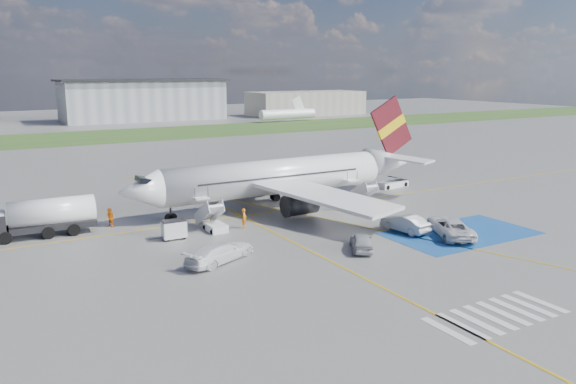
# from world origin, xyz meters

# --- Properties ---
(ground) EXTENTS (400.00, 400.00, 0.00)m
(ground) POSITION_xyz_m (0.00, 0.00, 0.00)
(ground) COLOR #60605E
(ground) RESTS_ON ground
(grass_strip) EXTENTS (400.00, 30.00, 0.01)m
(grass_strip) POSITION_xyz_m (0.00, 95.00, 0.01)
(grass_strip) COLOR #2D4C1E
(grass_strip) RESTS_ON ground
(taxiway_line_main) EXTENTS (120.00, 0.20, 0.01)m
(taxiway_line_main) POSITION_xyz_m (0.00, 12.00, 0.01)
(taxiway_line_main) COLOR gold
(taxiway_line_main) RESTS_ON ground
(taxiway_line_cross) EXTENTS (0.20, 60.00, 0.01)m
(taxiway_line_cross) POSITION_xyz_m (-5.00, -10.00, 0.01)
(taxiway_line_cross) COLOR gold
(taxiway_line_cross) RESTS_ON ground
(taxiway_line_diag) EXTENTS (20.71, 56.45, 0.01)m
(taxiway_line_diag) POSITION_xyz_m (0.00, 12.00, 0.01)
(taxiway_line_diag) COLOR gold
(taxiway_line_diag) RESTS_ON ground
(staging_box) EXTENTS (14.00, 8.00, 0.01)m
(staging_box) POSITION_xyz_m (10.00, -4.00, 0.01)
(staging_box) COLOR #184A90
(staging_box) RESTS_ON ground
(crosswalk) EXTENTS (9.00, 4.00, 0.01)m
(crosswalk) POSITION_xyz_m (-1.80, -18.00, 0.01)
(crosswalk) COLOR silver
(crosswalk) RESTS_ON ground
(terminal_centre) EXTENTS (48.00, 18.00, 12.00)m
(terminal_centre) POSITION_xyz_m (20.00, 135.00, 6.00)
(terminal_centre) COLOR gray
(terminal_centre) RESTS_ON ground
(terminal_east) EXTENTS (40.00, 16.00, 8.00)m
(terminal_east) POSITION_xyz_m (75.00, 128.00, 4.00)
(terminal_east) COLOR gray
(terminal_east) RESTS_ON ground
(airliner) EXTENTS (36.81, 32.95, 11.92)m
(airliner) POSITION_xyz_m (1.51, 14.00, 3.39)
(airliner) COLOR white
(airliner) RESTS_ON ground
(airstairs_fwd) EXTENTS (1.90, 5.20, 3.60)m
(airstairs_fwd) POSITION_xyz_m (-9.50, 8.70, 0.62)
(airstairs_fwd) COLOR white
(airstairs_fwd) RESTS_ON ground
(airstairs_aft) EXTENTS (1.90, 5.20, 3.60)m
(airstairs_aft) POSITION_xyz_m (9.00, 8.70, 0.62)
(airstairs_aft) COLOR white
(airstairs_aft) RESTS_ON ground
(fuel_tanker) EXTENTS (10.22, 3.22, 3.45)m
(fuel_tanker) POSITION_xyz_m (-24.27, 14.74, 1.45)
(fuel_tanker) COLOR black
(fuel_tanker) RESTS_ON ground
(gpu_cart) EXTENTS (2.14, 1.43, 1.75)m
(gpu_cart) POSITION_xyz_m (-13.78, 7.77, 0.79)
(gpu_cart) COLOR white
(gpu_cart) RESTS_ON ground
(belt_loader) EXTENTS (5.11, 2.43, 1.49)m
(belt_loader) POSITION_xyz_m (18.64, 15.80, 0.37)
(belt_loader) COLOR white
(belt_loader) RESTS_ON ground
(car_silver_a) EXTENTS (3.72, 4.59, 1.47)m
(car_silver_a) POSITION_xyz_m (-1.09, -3.34, 0.74)
(car_silver_a) COLOR #ADAFB4
(car_silver_a) RESTS_ON ground
(car_silver_b) EXTENTS (2.34, 5.14, 1.63)m
(car_silver_b) POSITION_xyz_m (5.87, -0.91, 0.82)
(car_silver_b) COLOR #B2B4BA
(car_silver_b) RESTS_ON ground
(van_white_a) EXTENTS (5.11, 6.42, 2.19)m
(van_white_a) POSITION_xyz_m (8.77, -3.80, 1.10)
(van_white_a) COLOR silver
(van_white_a) RESTS_ON ground
(van_white_b) EXTENTS (5.57, 4.08, 2.02)m
(van_white_b) POSITION_xyz_m (-12.58, 0.02, 1.01)
(van_white_b) COLOR white
(van_white_b) RESTS_ON ground
(crew_fwd) EXTENTS (0.80, 0.84, 1.93)m
(crew_fwd) POSITION_xyz_m (-6.70, 7.88, 0.97)
(crew_fwd) COLOR orange
(crew_fwd) RESTS_ON ground
(crew_nose) EXTENTS (1.08, 1.14, 1.86)m
(crew_nose) POSITION_xyz_m (-17.84, 14.71, 0.93)
(crew_nose) COLOR orange
(crew_nose) RESTS_ON ground
(crew_aft) EXTENTS (1.01, 1.24, 1.97)m
(crew_aft) POSITION_xyz_m (5.05, 9.36, 0.98)
(crew_aft) COLOR orange
(crew_aft) RESTS_ON ground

